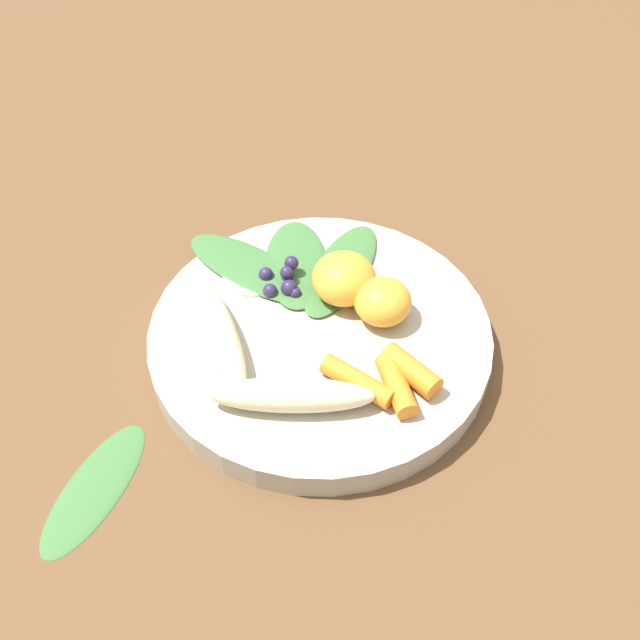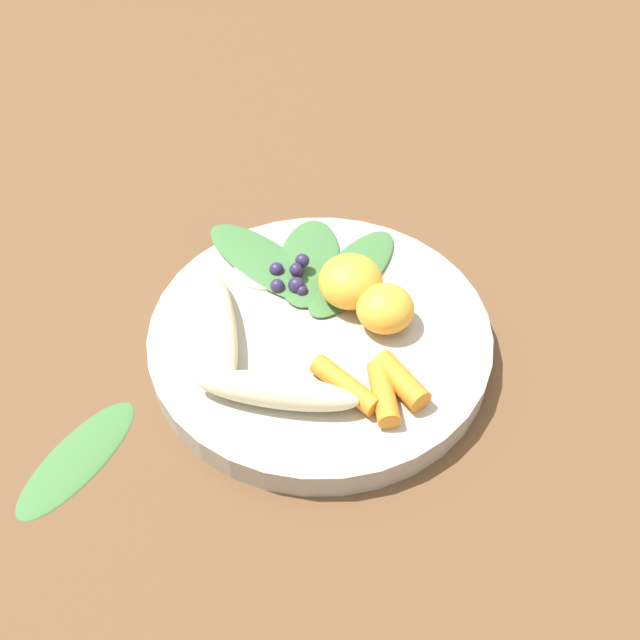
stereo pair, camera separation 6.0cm
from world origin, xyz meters
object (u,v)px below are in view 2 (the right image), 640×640
bowl (320,338)px  orange_segment_near (350,281)px  banana_peeled_left (277,391)px  banana_peeled_right (219,325)px  kale_leaf_stray (77,457)px

bowl → orange_segment_near: (0.04, 0.01, 0.03)m
banana_peeled_left → banana_peeled_right: same height
banana_peeled_right → banana_peeled_left: bearing=26.1°
banana_peeled_left → kale_leaf_stray: 0.15m
bowl → banana_peeled_right: size_ratio=2.27×
banana_peeled_right → kale_leaf_stray: size_ratio=1.05×
banana_peeled_right → orange_segment_near: size_ratio=2.30×
banana_peeled_right → bowl: bearing=85.9°
banana_peeled_left → orange_segment_near: (0.11, 0.04, 0.01)m
bowl → kale_leaf_stray: bearing=170.8°
banana_peeled_right → orange_segment_near: orange_segment_near is taller
kale_leaf_stray → banana_peeled_left: bearing=134.2°
banana_peeled_left → kale_leaf_stray: bearing=-157.5°
kale_leaf_stray → banana_peeled_right: bearing=165.9°
banana_peeled_left → kale_leaf_stray: size_ratio=1.05×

